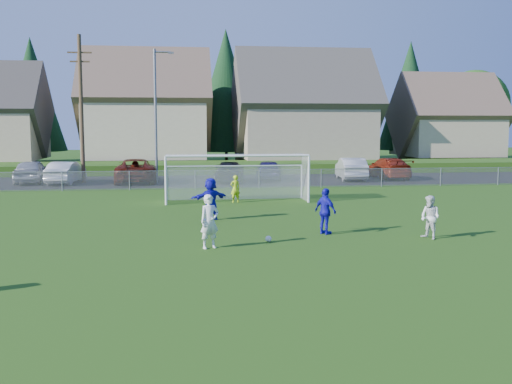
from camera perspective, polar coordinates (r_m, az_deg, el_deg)
ground at (r=15.92m, az=3.72°, el=-8.30°), size 160.00×160.00×0.00m
asphalt_lot at (r=42.90m, az=-3.33°, el=1.11°), size 60.00×60.00×0.00m
grass_embankment at (r=50.32m, az=-3.94°, el=2.36°), size 70.00×6.00×0.80m
soccer_ball at (r=20.71m, az=1.19°, el=-4.49°), size 0.22×0.22×0.22m
player_white_a at (r=19.62m, az=-4.44°, el=-2.82°), size 0.76×0.64×1.78m
player_white_b at (r=22.04m, az=16.26°, el=-2.33°), size 0.85×0.93×1.54m
player_blue_a at (r=22.20m, az=6.64°, el=-1.83°), size 0.89×1.07×1.71m
player_blue_b at (r=25.38m, az=-4.35°, el=-0.66°), size 1.73×1.20×1.80m
goalkeeper at (r=30.92m, az=-1.99°, el=0.31°), size 0.59×0.46×1.42m
car_a at (r=43.80m, az=-20.59°, el=1.86°), size 2.13×4.81×1.61m
car_b at (r=42.63m, az=-17.65°, el=1.78°), size 2.12×4.70×1.49m
car_c at (r=42.28m, az=-11.41°, el=2.02°), size 3.06×6.06×1.64m
car_d at (r=41.83m, az=-2.53°, el=1.94°), size 2.54×5.10×1.42m
car_e at (r=43.30m, az=1.20°, el=2.12°), size 2.14×4.39×1.44m
car_f at (r=43.94m, az=9.04°, el=2.21°), size 2.25×5.02×1.60m
car_g at (r=45.47m, az=12.44°, el=2.24°), size 2.27×5.34×1.54m
soccer_goal at (r=31.39m, az=-1.88°, el=2.08°), size 7.42×1.90×2.50m
chainlink_fence at (r=37.38m, az=-2.75°, el=1.26°), size 52.06×0.06×1.20m
streetlight at (r=41.13m, az=-9.47°, el=7.54°), size 1.38×0.18×9.00m
utility_pole at (r=42.61m, az=-16.30°, el=7.74°), size 1.60×0.26×10.00m
houses_row at (r=57.86m, az=-2.46°, el=9.79°), size 53.90×11.45×13.27m
tree_row at (r=64.02m, az=-3.79°, el=9.09°), size 65.98×12.36×13.80m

